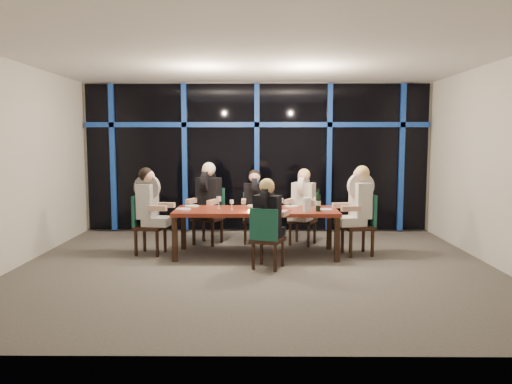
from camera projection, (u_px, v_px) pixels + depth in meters
room at (256, 128)px, 7.07m from camera, size 7.04×7.00×3.02m
window_wall at (257, 155)px, 10.04m from camera, size 6.86×0.43×2.94m
dining_table at (256, 213)px, 8.01m from camera, size 2.60×1.00×0.75m
chair_far_left at (210, 213)px, 8.97m from camera, size 0.60×0.60×1.00m
chair_far_mid at (255, 215)px, 9.04m from camera, size 0.42×0.42×0.90m
chair_far_right at (304, 215)px, 8.92m from camera, size 0.57×0.57×0.92m
chair_end_left at (145, 221)px, 8.11m from camera, size 0.51×0.51×0.97m
chair_end_right at (363, 221)px, 8.07m from camera, size 0.54×0.54×0.99m
chair_near_mid at (266, 235)px, 7.14m from camera, size 0.54×0.54×0.90m
diner_far_left at (208, 191)px, 8.85m from camera, size 0.61×0.68×0.97m
diner_far_mid at (255, 196)px, 8.93m from camera, size 0.45×0.56×0.88m
diner_far_right at (303, 195)px, 8.81m from camera, size 0.58×0.63×0.90m
diner_end_left at (150, 198)px, 8.05m from camera, size 0.64×0.52×0.94m
diner_end_right at (358, 197)px, 8.01m from camera, size 0.66×0.54×0.96m
diner_near_mid at (268, 210)px, 7.18m from camera, size 0.55×0.61×0.87m
plate_far_left at (192, 206)px, 8.35m from camera, size 0.24×0.24×0.01m
plate_far_mid at (254, 206)px, 8.38m from camera, size 0.24×0.24×0.01m
plate_far_right at (291, 206)px, 8.32m from camera, size 0.24×0.24×0.01m
plate_end_left at (183, 209)px, 7.97m from camera, size 0.24×0.24×0.01m
plate_end_right at (325, 209)px, 7.92m from camera, size 0.24×0.24×0.01m
plate_near_mid at (281, 211)px, 7.71m from camera, size 0.24×0.24×0.01m
wine_bottle at (318, 203)px, 7.78m from camera, size 0.08×0.08×0.35m
water_pitcher at (307, 205)px, 7.71m from camera, size 0.13×0.12×0.22m
tea_light at (249, 211)px, 7.70m from camera, size 0.05×0.05×0.03m
wine_glass_a at (232, 202)px, 7.96m from camera, size 0.06×0.06×0.16m
wine_glass_b at (258, 201)px, 8.05m from camera, size 0.07×0.07×0.18m
wine_glass_c at (281, 201)px, 7.89m from camera, size 0.07×0.07×0.19m
wine_glass_d at (219, 200)px, 8.09m from camera, size 0.08×0.08×0.20m
wine_glass_e at (315, 200)px, 8.22m from camera, size 0.06×0.06×0.16m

